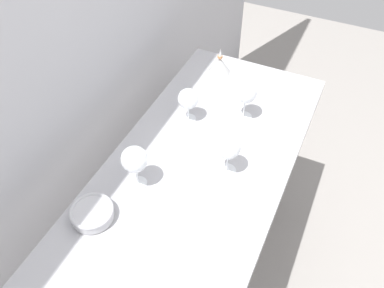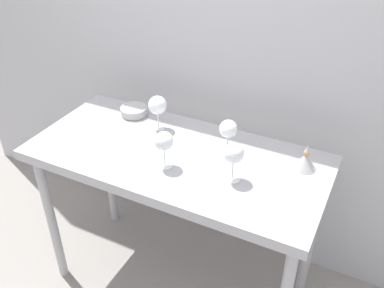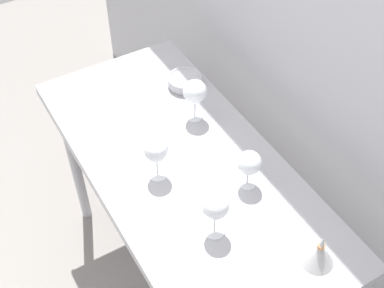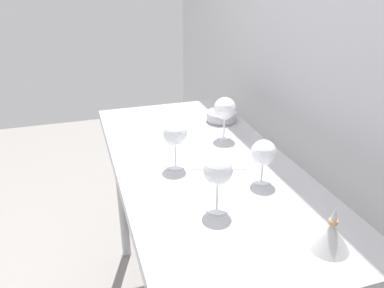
% 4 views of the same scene
% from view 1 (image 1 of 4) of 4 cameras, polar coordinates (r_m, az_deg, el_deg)
% --- Properties ---
extents(ground_plane, '(6.00, 6.00, 0.00)m').
position_cam_1_polar(ground_plane, '(2.27, 0.64, -17.63)').
color(ground_plane, gray).
extents(back_wall, '(3.80, 0.04, 2.60)m').
position_cam_1_polar(back_wall, '(1.47, -17.07, 14.13)').
color(back_wall, '#B6B6BC').
rests_on(back_wall, ground_plane).
extents(steel_counter, '(1.40, 0.65, 0.90)m').
position_cam_1_polar(steel_counter, '(1.59, 1.07, -5.07)').
color(steel_counter, '#ADADB3').
rests_on(steel_counter, ground_plane).
extents(wine_glass_near_center, '(0.09, 0.09, 0.17)m').
position_cam_1_polar(wine_glass_near_center, '(1.40, 5.32, -0.48)').
color(wine_glass_near_center, white).
rests_on(wine_glass_near_center, steel_counter).
extents(wine_glass_near_right, '(0.09, 0.09, 0.18)m').
position_cam_1_polar(wine_glass_near_right, '(1.62, 7.71, 7.15)').
color(wine_glass_near_right, white).
rests_on(wine_glass_near_right, steel_counter).
extents(wine_glass_far_left, '(0.09, 0.09, 0.18)m').
position_cam_1_polar(wine_glass_far_left, '(1.36, -8.22, -2.29)').
color(wine_glass_far_left, white).
rests_on(wine_glass_far_left, steel_counter).
extents(wine_glass_far_right, '(0.09, 0.09, 0.15)m').
position_cam_1_polar(wine_glass_far_right, '(1.61, -0.54, 6.35)').
color(wine_glass_far_right, white).
rests_on(wine_glass_far_right, steel_counter).
extents(tasting_sheet_upper, '(0.22, 0.25, 0.00)m').
position_cam_1_polar(tasting_sheet_upper, '(1.52, -1.00, -2.05)').
color(tasting_sheet_upper, white).
rests_on(tasting_sheet_upper, steel_counter).
extents(tasting_bowl, '(0.15, 0.15, 0.05)m').
position_cam_1_polar(tasting_bowl, '(1.38, -14.07, -9.57)').
color(tasting_bowl, beige).
rests_on(tasting_bowl, steel_counter).
extents(decanter_funnel, '(0.11, 0.11, 0.13)m').
position_cam_1_polar(decanter_funnel, '(1.92, 3.97, 11.25)').
color(decanter_funnel, '#B7B7B7').
rests_on(decanter_funnel, steel_counter).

